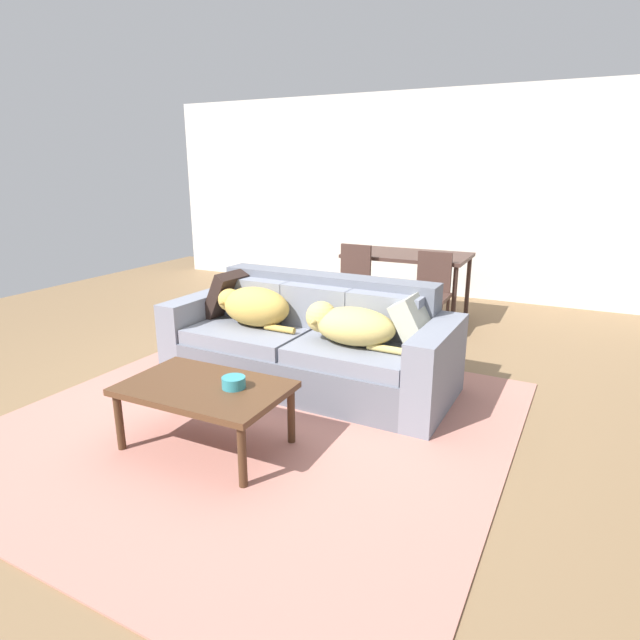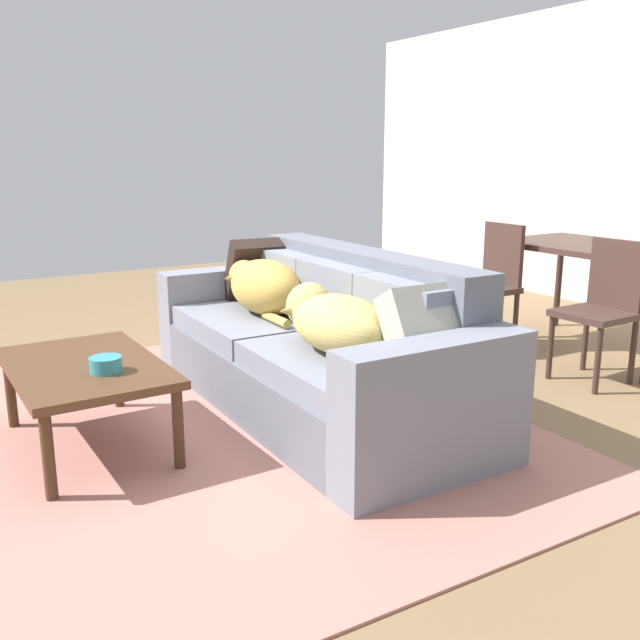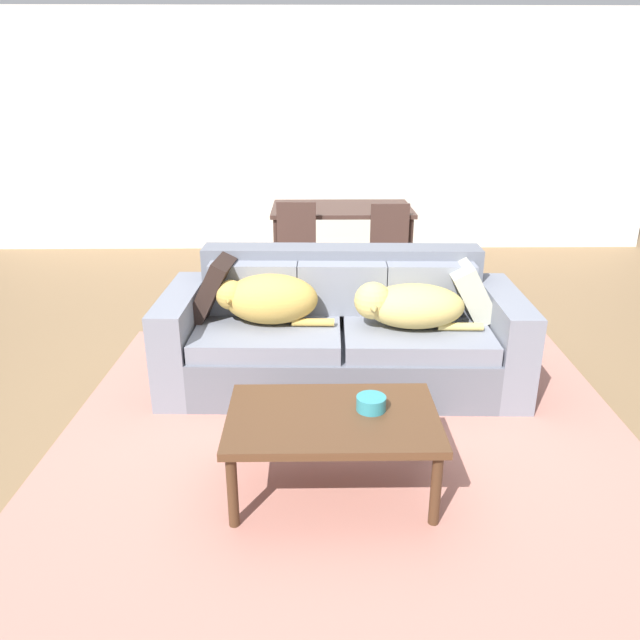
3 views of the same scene
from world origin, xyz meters
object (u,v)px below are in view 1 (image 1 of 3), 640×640
at_px(dog_on_left_cushion, 254,306).
at_px(dining_chair_near_left, 351,281).
at_px(throw_pillow_by_left_arm, 229,294).
at_px(coffee_table, 205,392).
at_px(bowl_on_coffee_table, 234,382).
at_px(couch, 310,344).
at_px(dining_table, 408,260).
at_px(dog_on_right_cushion, 349,325).
at_px(throw_pillow_by_right_arm, 415,322).
at_px(dining_chair_near_right, 431,290).

xyz_separation_m(dog_on_left_cushion, dining_chair_near_left, (0.14, 1.74, -0.11)).
relative_size(throw_pillow_by_left_arm, coffee_table, 0.42).
bearing_deg(dog_on_left_cushion, bowl_on_coffee_table, -60.97).
bearing_deg(couch, bowl_on_coffee_table, -84.21).
distance_m(dog_on_left_cushion, dining_table, 2.43).
bearing_deg(throw_pillow_by_left_arm, couch, -5.46).
xyz_separation_m(dog_on_right_cushion, dining_chair_near_left, (-0.75, 1.82, -0.09)).
relative_size(coffee_table, bowl_on_coffee_table, 7.01).
bearing_deg(throw_pillow_by_left_arm, throw_pillow_by_right_arm, -1.66).
xyz_separation_m(couch, dining_table, (0.11, 2.27, 0.36)).
relative_size(couch, dog_on_right_cushion, 2.91).
bearing_deg(dining_chair_near_right, dog_on_left_cushion, -120.00).
xyz_separation_m(coffee_table, dining_chair_near_left, (-0.24, 2.89, 0.13)).
xyz_separation_m(dog_on_right_cushion, throw_pillow_by_right_arm, (0.45, 0.20, 0.03)).
distance_m(coffee_table, dining_table, 3.52).
xyz_separation_m(throw_pillow_by_left_arm, dining_table, (0.96, 2.19, 0.05)).
distance_m(couch, dining_chair_near_left, 1.70).
height_order(dog_on_left_cushion, dog_on_right_cushion, dog_on_left_cushion).
bearing_deg(dog_on_right_cushion, bowl_on_coffee_table, -105.94).
relative_size(dog_on_right_cushion, throw_pillow_by_right_arm, 2.14).
xyz_separation_m(couch, throw_pillow_by_left_arm, (-0.85, 0.08, 0.31)).
bearing_deg(dog_on_right_cushion, throw_pillow_by_right_arm, 25.69).
bearing_deg(dining_chair_near_left, throw_pillow_by_left_arm, -105.60).
height_order(throw_pillow_by_left_arm, dining_table, throw_pillow_by_left_arm).
xyz_separation_m(couch, dog_on_right_cushion, (0.41, -0.17, 0.26)).
bearing_deg(dining_chair_near_right, dining_chair_near_left, -176.41).
xyz_separation_m(dog_on_left_cushion, dining_chair_near_right, (1.02, 1.80, -0.13)).
bearing_deg(dog_on_left_cushion, dining_chair_near_right, 62.18).
xyz_separation_m(dog_on_right_cushion, coffee_table, (-0.51, -1.07, -0.22)).
xyz_separation_m(throw_pillow_by_right_arm, dining_table, (-0.75, 2.24, 0.07)).
bearing_deg(dining_table, dining_chair_near_left, -126.10).
relative_size(throw_pillow_by_left_arm, dining_table, 0.31).
xyz_separation_m(bowl_on_coffee_table, dining_chair_near_right, (0.45, 2.90, 0.02)).
relative_size(coffee_table, dining_chair_near_right, 1.17).
height_order(couch, dining_table, couch).
bearing_deg(throw_pillow_by_right_arm, couch, -177.86).
xyz_separation_m(dog_on_left_cushion, coffee_table, (0.38, -1.15, -0.24)).
relative_size(dining_chair_near_left, dining_chair_near_right, 1.03).
bearing_deg(bowl_on_coffee_table, dining_table, 89.67).
bearing_deg(throw_pillow_by_right_arm, dining_chair_near_left, 126.43).
height_order(dog_on_right_cushion, coffee_table, dog_on_right_cushion).
height_order(dog_on_left_cushion, bowl_on_coffee_table, dog_on_left_cushion).
distance_m(throw_pillow_by_left_arm, throw_pillow_by_right_arm, 1.71).
bearing_deg(dog_on_right_cushion, couch, 159.34).
bearing_deg(coffee_table, bowl_on_coffee_table, 14.80).
bearing_deg(couch, dining_chair_near_left, 103.33).
xyz_separation_m(coffee_table, dining_chair_near_right, (0.64, 2.95, 0.11)).
bearing_deg(coffee_table, dog_on_left_cushion, 108.37).
distance_m(dog_on_left_cushion, bowl_on_coffee_table, 1.25).
relative_size(throw_pillow_by_right_arm, dining_chair_near_left, 0.42).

